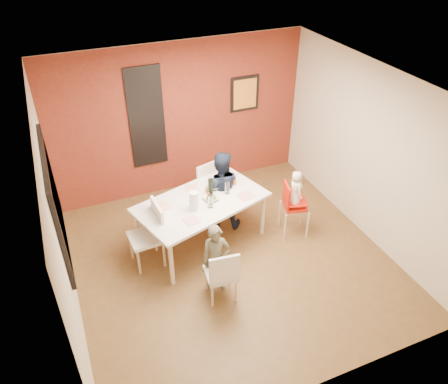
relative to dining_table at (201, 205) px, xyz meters
name	(u,v)px	position (x,y,z in m)	size (l,w,h in m)	color
ground	(232,259)	(0.26, -0.55, -0.73)	(4.50, 4.50, 0.00)	brown
ceiling	(234,89)	(0.26, -0.55, 1.97)	(4.50, 4.50, 0.02)	white
wall_back	(181,119)	(0.26, 1.70, 0.62)	(4.50, 0.02, 2.70)	beige
wall_front	(328,305)	(0.26, -2.80, 0.62)	(4.50, 0.02, 2.70)	beige
wall_left	(58,226)	(-1.99, -0.55, 0.62)	(0.02, 4.50, 2.70)	beige
wall_right	(369,153)	(2.51, -0.55, 0.62)	(0.02, 4.50, 2.70)	beige
brick_accent_wall	(181,120)	(0.26, 1.68, 0.62)	(4.50, 0.02, 2.70)	maroon
picture_window_frame	(55,202)	(-1.96, -0.35, 0.82)	(0.05, 1.70, 1.30)	black
picture_window_pane	(57,202)	(-1.94, -0.35, 0.82)	(0.02, 1.55, 1.15)	black
glassblock_strip	(146,118)	(-0.34, 1.66, 0.77)	(0.55, 0.03, 1.70)	silver
glassblock_surround	(147,118)	(-0.34, 1.66, 0.77)	(0.60, 0.03, 1.76)	black
art_print_frame	(245,94)	(1.46, 1.66, 0.92)	(0.54, 0.03, 0.64)	black
art_print_canvas	(245,94)	(1.46, 1.64, 0.92)	(0.44, 0.01, 0.54)	gold
dining_table	(201,205)	(0.00, 0.00, 0.00)	(2.14, 1.58, 0.80)	white
chair_near	(222,274)	(-0.17, -1.23, -0.24)	(0.45, 0.45, 0.87)	silver
chair_far	(213,189)	(0.41, 0.55, -0.17)	(0.57, 0.57, 1.00)	silver
chair_left	(151,231)	(-0.82, -0.11, -0.17)	(0.49, 0.49, 1.00)	white
high_chair	(292,204)	(1.39, -0.32, -0.16)	(0.48, 0.48, 0.94)	red
child_near	(216,259)	(-0.16, -0.99, -0.19)	(0.39, 0.26, 1.07)	#514C39
child_far	(220,191)	(0.43, 0.30, -0.05)	(0.66, 0.52, 1.36)	#151D30
toddler	(296,189)	(1.42, -0.34, 0.13)	(0.29, 0.19, 0.60)	silver
plate_near_left	(192,220)	(-0.29, -0.40, 0.08)	(0.20, 0.20, 0.01)	white
plate_far_mid	(192,188)	(-0.02, 0.38, 0.08)	(0.20, 0.20, 0.01)	white
plate_near_right	(246,195)	(0.67, -0.13, 0.08)	(0.22, 0.22, 0.01)	white
plate_far_left	(161,207)	(-0.60, 0.08, 0.08)	(0.24, 0.24, 0.01)	white
salad_bowl_a	(211,198)	(0.15, -0.03, 0.10)	(0.24, 0.24, 0.06)	white
salad_bowl_b	(215,186)	(0.32, 0.25, 0.10)	(0.23, 0.23, 0.06)	silver
wine_bottle	(211,187)	(0.18, 0.08, 0.21)	(0.08, 0.08, 0.29)	black
wine_glass_a	(211,201)	(0.07, -0.20, 0.18)	(0.07, 0.07, 0.21)	silver
wine_glass_b	(227,188)	(0.44, 0.04, 0.17)	(0.07, 0.07, 0.20)	white
paper_towel_roll	(194,201)	(-0.17, -0.16, 0.22)	(0.13, 0.13, 0.30)	white
condiment_red	(208,197)	(0.10, -0.03, 0.14)	(0.04, 0.04, 0.14)	red
condiment_green	(211,190)	(0.20, 0.12, 0.14)	(0.04, 0.04, 0.14)	#2F7326
condiment_brown	(207,192)	(0.12, 0.09, 0.15)	(0.04, 0.04, 0.15)	brown
sippy_cup	(234,182)	(0.64, 0.22, 0.12)	(0.06, 0.06, 0.10)	#D16217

